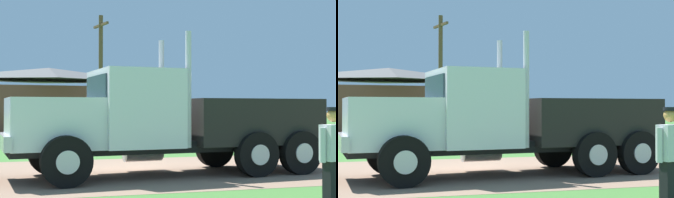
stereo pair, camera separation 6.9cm
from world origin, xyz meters
The scene contains 6 objects.
ground_plane centered at (0.00, 0.00, 0.00)m, with size 200.00×200.00×0.00m, color #417532.
dirt_track centered at (0.00, 0.00, 0.00)m, with size 120.00×6.76×0.01m, color #8F705A.
truck_foreground_white centered at (-0.59, -0.75, 1.26)m, with size 8.15×3.16×3.43m.
visitor_standing_near centered at (0.66, -5.76, 0.89)m, with size 0.58×0.35×1.66m.
shed_building centered at (-2.26, 24.65, 2.18)m, with size 12.65×7.08×4.52m.
utility_pole_far centered at (0.55, 18.37, 3.92)m, with size 0.62×2.18×7.34m.
Camera 1 is at (-4.11, -12.80, 1.65)m, focal length 54.42 mm.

